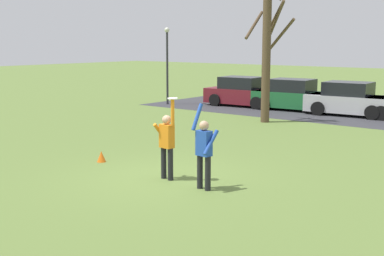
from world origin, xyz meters
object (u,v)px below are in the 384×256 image
(bare_tree_tall, at_px, (267,46))
(lamppost_by_lot, at_px, (167,58))
(person_catcher, at_px, (167,141))
(field_cone_orange, at_px, (101,156))
(parked_car_green, at_px, (294,96))
(frisbee_disc, at_px, (173,98))
(parked_car_maroon, at_px, (243,93))
(person_defender, at_px, (204,149))
(parked_car_silver, at_px, (350,100))

(bare_tree_tall, relative_size, lamppost_by_lot, 1.59)
(person_catcher, height_order, field_cone_orange, person_catcher)
(parked_car_green, distance_m, bare_tree_tall, 5.24)
(frisbee_disc, xyz_separation_m, lamppost_by_lot, (-10.87, 12.23, 0.49))
(person_catcher, bearing_deg, frisbee_disc, -0.00)
(parked_car_maroon, relative_size, bare_tree_tall, 0.62)
(parked_car_green, height_order, field_cone_orange, parked_car_green)
(lamppost_by_lot, height_order, field_cone_orange, lamppost_by_lot)
(person_defender, xyz_separation_m, parked_car_silver, (-2.19, 14.42, -0.25))
(frisbee_disc, distance_m, parked_car_silver, 14.40)
(parked_car_silver, height_order, bare_tree_tall, bare_tree_tall)
(parked_car_maroon, bearing_deg, field_cone_orange, -77.55)
(person_catcher, xyz_separation_m, field_cone_orange, (-2.78, 0.26, -0.82))
(lamppost_by_lot, bearing_deg, frisbee_disc, -48.37)
(person_catcher, relative_size, parked_car_silver, 0.49)
(person_defender, relative_size, frisbee_disc, 8.00)
(parked_car_green, distance_m, lamppost_by_lot, 7.30)
(person_defender, bearing_deg, person_catcher, -0.00)
(field_cone_orange, bearing_deg, lamppost_by_lot, 123.37)
(person_catcher, height_order, parked_car_silver, person_catcher)
(person_catcher, bearing_deg, field_cone_orange, -178.63)
(person_defender, distance_m, lamppost_by_lot, 17.26)
(person_defender, distance_m, parked_car_green, 15.43)
(frisbee_disc, bearing_deg, person_defender, -6.80)
(parked_car_silver, bearing_deg, field_cone_orange, -101.71)
(parked_car_silver, distance_m, bare_tree_tall, 5.47)
(frisbee_disc, height_order, parked_car_maroon, frisbee_disc)
(parked_car_maroon, height_order, bare_tree_tall, bare_tree_tall)
(person_defender, bearing_deg, parked_car_maroon, -53.45)
(person_catcher, distance_m, person_defender, 1.30)
(parked_car_maroon, bearing_deg, person_defender, -64.29)
(person_defender, bearing_deg, frisbee_disc, -0.00)
(parked_car_maroon, bearing_deg, lamppost_by_lot, -155.98)
(person_defender, distance_m, parked_car_maroon, 16.53)
(person_catcher, xyz_separation_m, lamppost_by_lot, (-10.64, 12.20, 1.60))
(lamppost_by_lot, bearing_deg, parked_car_green, 17.80)
(parked_car_silver, xyz_separation_m, lamppost_by_lot, (-9.75, -2.07, 1.86))
(frisbee_disc, distance_m, parked_car_maroon, 15.97)
(parked_car_green, bearing_deg, field_cone_orange, -89.42)
(parked_car_maroon, distance_m, field_cone_orange, 14.54)
(frisbee_disc, height_order, lamppost_by_lot, lamppost_by_lot)
(frisbee_disc, height_order, parked_car_green, frisbee_disc)
(parked_car_silver, bearing_deg, person_catcher, -90.45)
(frisbee_disc, xyz_separation_m, field_cone_orange, (-3.00, 0.29, -1.93))
(bare_tree_tall, height_order, lamppost_by_lot, bare_tree_tall)
(person_catcher, height_order, parked_car_maroon, person_catcher)
(parked_car_maroon, height_order, lamppost_by_lot, lamppost_by_lot)
(parked_car_maroon, bearing_deg, frisbee_disc, -67.42)
(person_defender, relative_size, parked_car_green, 0.48)
(parked_car_green, xyz_separation_m, parked_car_silver, (3.03, -0.09, 0.00))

